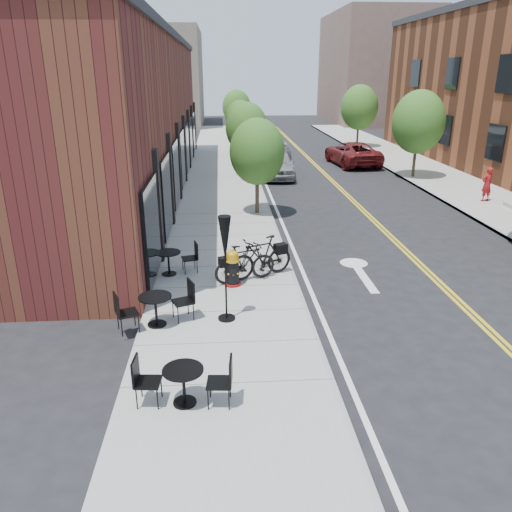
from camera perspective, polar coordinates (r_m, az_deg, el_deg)
name	(u,v)px	position (r m, az deg, el deg)	size (l,w,h in m)	color
ground	(308,313)	(12.41, 5.94, -6.48)	(120.00, 120.00, 0.00)	black
sidewalk_near	(223,208)	(21.62, -3.78, 5.46)	(4.00, 70.00, 0.12)	#9E9B93
sidewalk_far	(492,203)	(24.75, 25.35, 5.45)	(4.00, 70.00, 0.12)	#9E9B93
building_near	(126,118)	(25.39, -14.62, 14.97)	(5.00, 28.00, 7.00)	#4C1918
bg_building_left	(165,78)	(59.21, -10.39, 19.39)	(8.00, 14.00, 10.00)	#726656
bg_building_right	(374,68)	(63.53, 13.31, 20.14)	(10.00, 16.00, 12.00)	brown
tree_near_a	(257,152)	(20.18, 0.13, 11.82)	(2.20, 2.20, 3.81)	#382B1E
tree_near_b	(247,128)	(28.09, -1.08, 14.43)	(2.30, 2.30, 3.98)	#382B1E
tree_near_c	(241,119)	(36.07, -1.77, 15.41)	(2.10, 2.10, 3.67)	#382B1E
tree_near_d	(237,107)	(44.02, -2.23, 16.62)	(2.40, 2.40, 4.11)	#382B1E
tree_far_b	(418,122)	(29.05, 18.08, 14.35)	(2.80, 2.80, 4.62)	#382B1E
tree_far_c	(359,107)	(40.42, 11.73, 16.29)	(2.80, 2.80, 4.62)	#382B1E
fire_hydrant	(233,268)	(13.44, -2.70, -1.41)	(0.48, 0.48, 1.02)	maroon
bicycle_left	(261,257)	(13.95, 0.56, -0.12)	(0.55, 1.95, 1.17)	black
bicycle_right	(245,263)	(13.66, -1.25, -0.78)	(0.51, 1.79, 1.08)	black
bistro_set_a	(184,381)	(8.93, -8.28, -13.97)	(1.67, 0.77, 0.89)	black
bistro_set_b	(156,306)	(11.56, -11.40, -5.64)	(1.76, 1.08, 0.94)	black
bistro_set_c	(168,260)	(14.36, -9.97, -0.43)	(1.68, 0.85, 0.88)	black
patio_umbrella	(225,247)	(11.11, -3.56, 1.06)	(0.40, 0.40, 2.50)	black
parked_car_a	(277,164)	(28.38, 2.43, 10.49)	(1.79, 4.46, 1.52)	gray
parked_car_b	(276,162)	(28.98, 2.34, 10.64)	(1.55, 4.45, 1.47)	black
parked_car_c	(269,141)	(38.76, 1.44, 13.06)	(2.01, 4.95, 1.44)	#A1A1A5
parked_car_far	(352,153)	(32.90, 10.94, 11.45)	(2.43, 5.26, 1.46)	maroon
pedestrian	(487,184)	(24.68, 24.89, 7.45)	(0.56, 0.36, 1.52)	maroon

